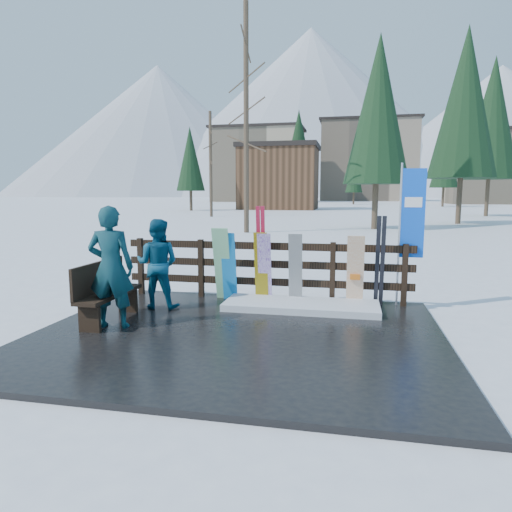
% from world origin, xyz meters
% --- Properties ---
extents(ground, '(700.00, 700.00, 0.00)m').
position_xyz_m(ground, '(0.00, 0.00, 0.00)').
color(ground, white).
rests_on(ground, ground).
extents(deck, '(6.00, 5.00, 0.08)m').
position_xyz_m(deck, '(0.00, 0.00, 0.04)').
color(deck, black).
rests_on(deck, ground).
extents(fence, '(5.60, 0.10, 1.15)m').
position_xyz_m(fence, '(0.00, 2.20, 0.74)').
color(fence, black).
rests_on(fence, deck).
extents(snow_patch, '(2.75, 1.00, 0.12)m').
position_xyz_m(snow_patch, '(0.78, 1.60, 0.14)').
color(snow_patch, white).
rests_on(snow_patch, deck).
extents(bench, '(0.41, 1.50, 0.97)m').
position_xyz_m(bench, '(-2.24, 0.17, 0.60)').
color(bench, black).
rests_on(bench, deck).
extents(snowboard_0, '(0.28, 0.25, 1.32)m').
position_xyz_m(snowboard_0, '(-0.66, 1.98, 0.74)').
color(snowboard_0, '#1681D3').
rests_on(snowboard_0, deck).
extents(snowboard_1, '(0.32, 0.36, 1.41)m').
position_xyz_m(snowboard_1, '(-0.80, 1.98, 0.79)').
color(snowboard_1, white).
rests_on(snowboard_1, deck).
extents(snowboard_2, '(0.25, 0.24, 1.34)m').
position_xyz_m(snowboard_2, '(-0.03, 1.98, 0.75)').
color(snowboard_2, '#FECE03').
rests_on(snowboard_2, deck).
extents(snowboard_3, '(0.25, 0.26, 1.32)m').
position_xyz_m(snowboard_3, '(0.04, 1.98, 0.74)').
color(snowboard_3, white).
rests_on(snowboard_3, deck).
extents(snowboard_4, '(0.25, 0.20, 1.32)m').
position_xyz_m(snowboard_4, '(0.62, 1.98, 0.74)').
color(snowboard_4, black).
rests_on(snowboard_4, deck).
extents(snowboard_5, '(0.31, 0.32, 1.31)m').
position_xyz_m(snowboard_5, '(1.71, 1.98, 0.74)').
color(snowboard_5, white).
rests_on(snowboard_5, deck).
extents(ski_pair_a, '(0.16, 0.21, 1.82)m').
position_xyz_m(ski_pair_a, '(-0.05, 2.05, 0.99)').
color(ski_pair_a, '#B01531').
rests_on(ski_pair_a, deck).
extents(ski_pair_b, '(0.17, 0.30, 1.67)m').
position_xyz_m(ski_pair_b, '(2.15, 2.05, 0.91)').
color(ski_pair_b, black).
rests_on(ski_pair_b, deck).
extents(rental_flag, '(0.45, 0.04, 2.60)m').
position_xyz_m(rental_flag, '(2.65, 2.25, 1.69)').
color(rental_flag, silver).
rests_on(rental_flag, deck).
extents(person_front, '(0.76, 0.57, 1.88)m').
position_xyz_m(person_front, '(-1.96, -0.12, 1.02)').
color(person_front, '#155A52').
rests_on(person_front, deck).
extents(person_back, '(0.82, 0.66, 1.61)m').
position_xyz_m(person_back, '(-1.77, 1.17, 0.89)').
color(person_back, navy).
rests_on(person_back, deck).
extents(resort_buildings, '(73.00, 87.60, 22.60)m').
position_xyz_m(resort_buildings, '(1.03, 115.41, 9.81)').
color(resort_buildings, tan).
rests_on(resort_buildings, ground).
extents(trees, '(41.90, 68.79, 13.76)m').
position_xyz_m(trees, '(4.98, 48.43, 6.14)').
color(trees, '#382B1E').
rests_on(trees, ground).
extents(mountains, '(520.00, 260.00, 120.00)m').
position_xyz_m(mountains, '(-10.50, 328.41, 50.20)').
color(mountains, white).
rests_on(mountains, ground).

